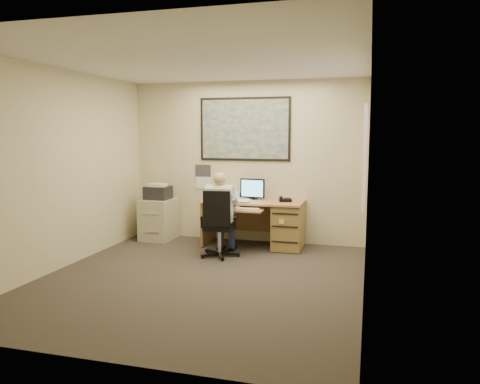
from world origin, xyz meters
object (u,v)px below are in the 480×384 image
(office_chair, at_px, (218,237))
(person, at_px, (220,214))
(desk, at_px, (274,220))
(filing_cabinet, at_px, (159,215))

(office_chair, distance_m, person, 0.34)
(person, bearing_deg, desk, 45.97)
(desk, distance_m, person, 1.03)
(desk, xyz_separation_m, office_chair, (-0.68, -0.83, -0.14))
(office_chair, bearing_deg, desk, 42.75)
(person, bearing_deg, filing_cabinet, 148.85)
(filing_cabinet, bearing_deg, desk, 0.99)
(desk, height_order, person, person)
(desk, relative_size, office_chair, 1.58)
(filing_cabinet, distance_m, office_chair, 1.60)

